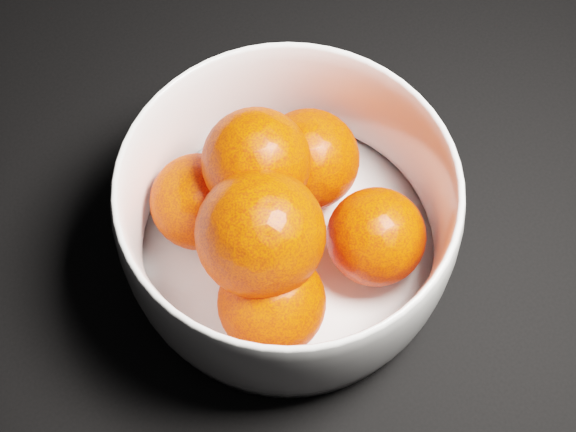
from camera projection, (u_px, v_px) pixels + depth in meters
bowl at (288, 220)px, 0.47m from camera, size 0.20×0.20×0.10m
orange_pile at (278, 215)px, 0.47m from camera, size 0.14×0.14×0.10m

